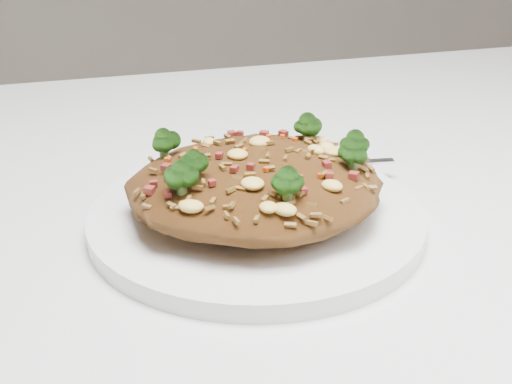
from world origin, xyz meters
TOP-DOWN VIEW (x-y plane):
  - dining_table at (0.00, 0.00)m, footprint 1.20×0.80m
  - plate at (-0.02, -0.04)m, footprint 0.25×0.25m
  - fried_rice at (-0.02, -0.04)m, footprint 0.19×0.17m
  - fork at (0.04, 0.02)m, footprint 0.16×0.04m

SIDE VIEW (x-z plane):
  - dining_table at x=0.00m, z-range 0.28..1.03m
  - plate at x=-0.02m, z-range 0.75..0.76m
  - fork at x=0.04m, z-range 0.76..0.77m
  - fried_rice at x=-0.02m, z-range 0.76..0.82m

